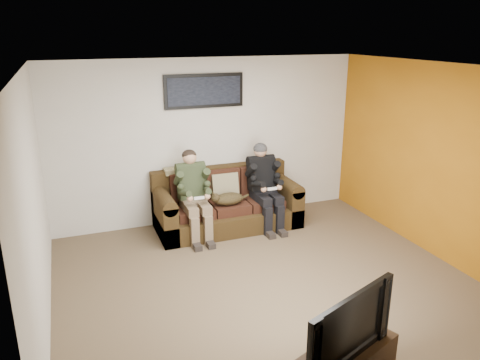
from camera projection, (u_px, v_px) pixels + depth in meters
name	position (u px, v px, depth m)	size (l,w,h in m)	color
floor	(265.00, 281.00, 5.84)	(5.00, 5.00, 0.00)	brown
ceiling	(269.00, 68.00, 5.04)	(5.00, 5.00, 0.00)	silver
wall_back	(209.00, 141.00, 7.44)	(5.00, 5.00, 0.00)	beige
wall_front	(390.00, 271.00, 3.44)	(5.00, 5.00, 0.00)	beige
wall_left	(34.00, 210.00, 4.60)	(4.50, 4.50, 0.00)	beige
wall_right	(436.00, 162.00, 6.29)	(4.50, 4.50, 0.00)	beige
accent_wall_right	(436.00, 162.00, 6.28)	(4.50, 4.50, 0.00)	#A36110
sofa	(226.00, 205.00, 7.41)	(2.22, 0.96, 0.91)	#34230F
throw_pillow	(225.00, 186.00, 7.35)	(0.42, 0.12, 0.40)	#897D5A
throw_blanket	(179.00, 170.00, 7.25)	(0.45, 0.22, 0.08)	#B6B186
person_left	(193.00, 190.00, 6.93)	(0.51, 0.87, 1.30)	#7A644C
person_right	(264.00, 181.00, 7.31)	(0.51, 0.86, 1.31)	black
cat	(227.00, 199.00, 7.10)	(0.66, 0.26, 0.24)	#45371B
framed_poster	(204.00, 91.00, 7.14)	(1.25, 0.05, 0.52)	black
television	(340.00, 323.00, 3.83)	(1.07, 0.14, 0.61)	black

